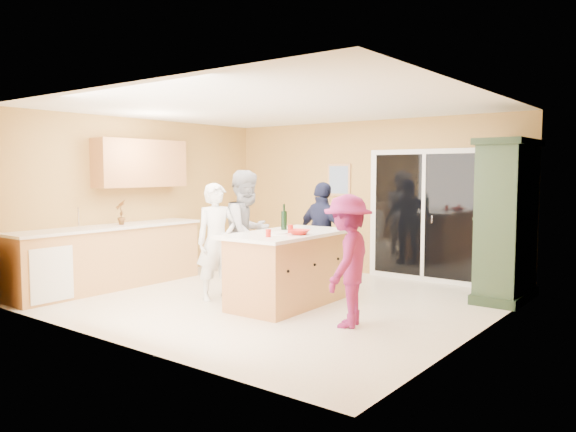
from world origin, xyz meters
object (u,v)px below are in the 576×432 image
Objects in this scene: woman_white at (217,242)px; woman_grey at (247,233)px; woman_navy at (323,236)px; green_hutch at (507,223)px; woman_magenta at (347,261)px; kitchen_island at (287,271)px.

woman_grey is at bearing 8.41° from woman_white.
woman_grey is at bearing 66.46° from woman_navy.
green_hutch is 1.45× the size of woman_magenta.
woman_navy is (-0.18, 1.10, 0.35)m from kitchen_island.
woman_magenta is (1.33, -1.48, -0.05)m from woman_navy.
woman_white is 1.00× the size of woman_navy.
woman_magenta reaches higher than kitchen_island.
kitchen_island is at bearing -99.60° from woman_grey.
kitchen_island is at bearing 108.33° from woman_navy.
kitchen_island is 1.06m from woman_white.
woman_white is at bearing -142.92° from green_hutch.
woman_white is (-3.13, -2.36, -0.26)m from green_hutch.
woman_magenta is at bearing -113.32° from green_hutch.
woman_magenta is at bearing 140.82° from woman_navy.
green_hutch is 1.36× the size of woman_navy.
kitchen_island is 0.85× the size of green_hutch.
woman_white is 2.09m from woman_magenta.
woman_navy is (0.76, 1.44, 0.00)m from woman_white.
woman_navy is at bearing -153.38° from woman_magenta.
woman_white reaches higher than kitchen_island.
green_hutch is 1.23× the size of woman_grey.
woman_grey is at bearing 169.92° from kitchen_island.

